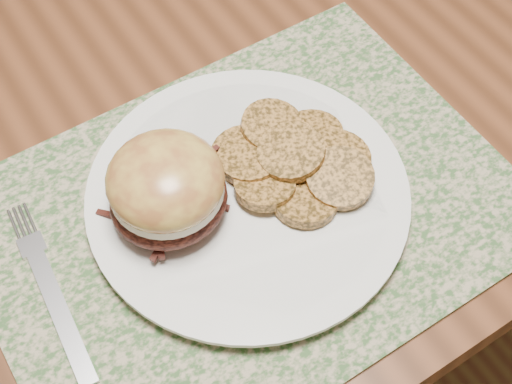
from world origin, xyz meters
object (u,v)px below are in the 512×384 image
dinner_plate (248,196)px  fork (50,288)px  dining_table (230,41)px  pork_sandwich (167,188)px

dinner_plate → fork: (-0.18, 0.01, -0.01)m
dinner_plate → fork: bearing=175.5°
dinner_plate → fork: dinner_plate is taller
dining_table → pork_sandwich: 0.33m
pork_sandwich → fork: 0.12m
dining_table → fork: fork is taller
pork_sandwich → fork: (-0.11, -0.00, -0.05)m
pork_sandwich → fork: size_ratio=0.55×
dining_table → dinner_plate: size_ratio=5.77×
dinner_plate → pork_sandwich: size_ratio=2.66×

